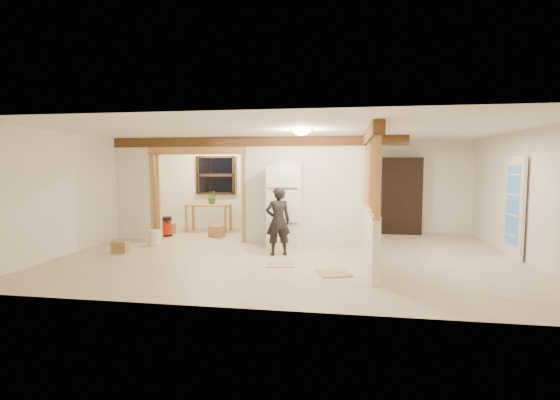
% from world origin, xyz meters
% --- Properties ---
extents(floor, '(9.00, 6.50, 0.01)m').
position_xyz_m(floor, '(0.00, 0.00, -0.01)').
color(floor, beige).
rests_on(floor, ground).
extents(ceiling, '(9.00, 6.50, 0.01)m').
position_xyz_m(ceiling, '(0.00, 0.00, 2.50)').
color(ceiling, white).
extents(wall_back, '(9.00, 0.01, 2.50)m').
position_xyz_m(wall_back, '(0.00, 3.25, 1.25)').
color(wall_back, white).
rests_on(wall_back, floor).
extents(wall_front, '(9.00, 0.01, 2.50)m').
position_xyz_m(wall_front, '(0.00, -3.25, 1.25)').
color(wall_front, white).
rests_on(wall_front, floor).
extents(wall_left, '(0.01, 6.50, 2.50)m').
position_xyz_m(wall_left, '(-4.50, 0.00, 1.25)').
color(wall_left, white).
rests_on(wall_left, floor).
extents(wall_right, '(0.01, 6.50, 2.50)m').
position_xyz_m(wall_right, '(4.50, 0.00, 1.25)').
color(wall_right, white).
rests_on(wall_right, floor).
extents(partition_left_stub, '(0.90, 0.12, 2.50)m').
position_xyz_m(partition_left_stub, '(-4.05, 1.20, 1.25)').
color(partition_left_stub, white).
rests_on(partition_left_stub, floor).
extents(partition_center, '(2.80, 0.12, 2.50)m').
position_xyz_m(partition_center, '(0.20, 1.20, 1.25)').
color(partition_center, white).
rests_on(partition_center, floor).
extents(doorway_frame, '(2.46, 0.14, 2.20)m').
position_xyz_m(doorway_frame, '(-2.40, 1.20, 1.10)').
color(doorway_frame, tan).
rests_on(doorway_frame, floor).
extents(header_beam_back, '(7.00, 0.18, 0.22)m').
position_xyz_m(header_beam_back, '(-1.00, 1.20, 2.38)').
color(header_beam_back, brown).
rests_on(header_beam_back, ceiling).
extents(header_beam_right, '(0.18, 3.30, 0.22)m').
position_xyz_m(header_beam_right, '(1.60, -0.40, 2.38)').
color(header_beam_right, brown).
rests_on(header_beam_right, ceiling).
extents(pony_wall, '(0.12, 3.20, 1.00)m').
position_xyz_m(pony_wall, '(1.60, -0.40, 0.50)').
color(pony_wall, white).
rests_on(pony_wall, floor).
extents(stud_partition, '(0.14, 3.20, 1.32)m').
position_xyz_m(stud_partition, '(1.60, -0.40, 1.66)').
color(stud_partition, tan).
rests_on(stud_partition, pony_wall).
extents(window_back, '(1.12, 0.10, 1.10)m').
position_xyz_m(window_back, '(-2.60, 3.17, 1.55)').
color(window_back, black).
rests_on(window_back, wall_back).
extents(french_door, '(0.12, 0.86, 2.00)m').
position_xyz_m(french_door, '(4.42, 0.40, 1.00)').
color(french_door, white).
rests_on(french_door, floor).
extents(ceiling_dome_main, '(0.36, 0.36, 0.16)m').
position_xyz_m(ceiling_dome_main, '(0.30, -0.50, 2.48)').
color(ceiling_dome_main, '#FFEABF').
rests_on(ceiling_dome_main, ceiling).
extents(ceiling_dome_util, '(0.32, 0.32, 0.14)m').
position_xyz_m(ceiling_dome_util, '(-2.50, 2.30, 2.48)').
color(ceiling_dome_util, '#FFEABF').
rests_on(ceiling_dome_util, ceiling).
extents(hanging_bulb, '(0.07, 0.07, 0.07)m').
position_xyz_m(hanging_bulb, '(-2.00, 1.60, 2.18)').
color(hanging_bulb, '#FFD88C').
rests_on(hanging_bulb, ceiling).
extents(refrigerator, '(0.75, 0.73, 1.83)m').
position_xyz_m(refrigerator, '(-0.19, 0.77, 0.91)').
color(refrigerator, white).
rests_on(refrigerator, floor).
extents(woman, '(0.60, 0.50, 1.40)m').
position_xyz_m(woman, '(-0.21, -0.10, 0.70)').
color(woman, black).
rests_on(woman, floor).
extents(work_table, '(1.26, 0.70, 0.76)m').
position_xyz_m(work_table, '(-2.61, 2.59, 0.38)').
color(work_table, tan).
rests_on(work_table, floor).
extents(potted_plant, '(0.38, 0.34, 0.37)m').
position_xyz_m(potted_plant, '(-2.51, 2.60, 0.95)').
color(potted_plant, '#246023').
rests_on(potted_plant, work_table).
extents(shop_vac, '(0.47, 0.47, 0.51)m').
position_xyz_m(shop_vac, '(-3.48, 1.65, 0.26)').
color(shop_vac, '#AD1709').
rests_on(shop_vac, floor).
extents(bookshelf, '(1.02, 0.34, 2.04)m').
position_xyz_m(bookshelf, '(2.62, 3.01, 1.02)').
color(bookshelf, black).
rests_on(bookshelf, floor).
extents(bucket, '(0.32, 0.32, 0.34)m').
position_xyz_m(bucket, '(-3.22, 0.57, 0.17)').
color(bucket, white).
rests_on(bucket, floor).
extents(box_util_a, '(0.41, 0.38, 0.30)m').
position_xyz_m(box_util_a, '(-2.11, 1.76, 0.15)').
color(box_util_a, '#9F754D').
rests_on(box_util_a, floor).
extents(box_util_b, '(0.36, 0.36, 0.26)m').
position_xyz_m(box_util_b, '(-3.53, 2.13, 0.13)').
color(box_util_b, '#9F754D').
rests_on(box_util_b, floor).
extents(box_front, '(0.33, 0.28, 0.25)m').
position_xyz_m(box_front, '(-3.52, -0.39, 0.13)').
color(box_front, '#9F754D').
rests_on(box_front, floor).
extents(floor_panel_near, '(0.64, 0.64, 0.02)m').
position_xyz_m(floor_panel_near, '(0.96, -1.38, 0.01)').
color(floor_panel_near, tan).
rests_on(floor_panel_near, floor).
extents(floor_panel_far, '(0.55, 0.46, 0.02)m').
position_xyz_m(floor_panel_far, '(-0.04, -0.94, 0.01)').
color(floor_panel_far, tan).
rests_on(floor_panel_far, floor).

